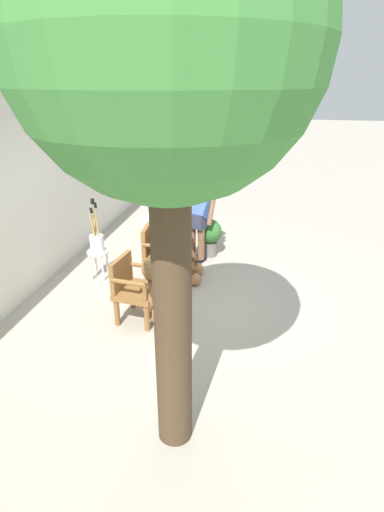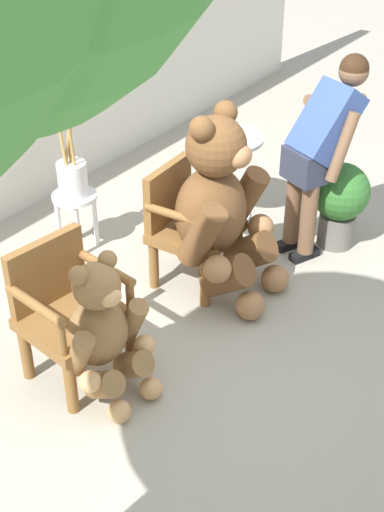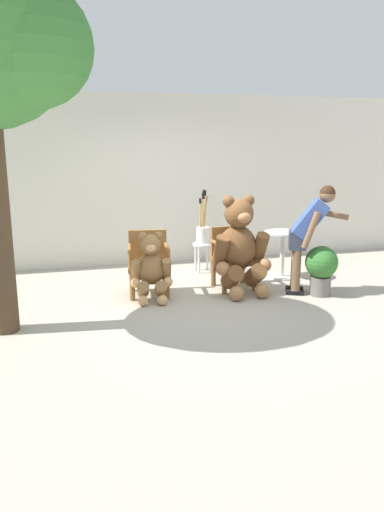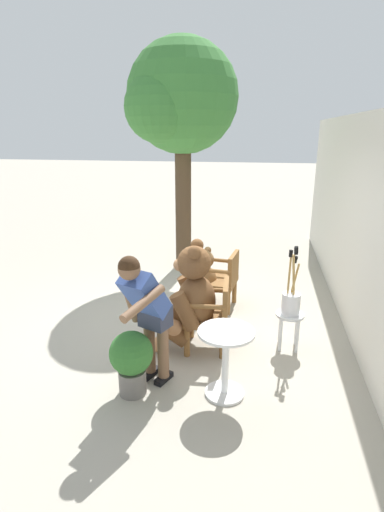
# 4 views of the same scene
# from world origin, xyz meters

# --- Properties ---
(ground_plane) EXTENTS (60.00, 60.00, 0.00)m
(ground_plane) POSITION_xyz_m (0.00, 0.00, 0.00)
(ground_plane) COLOR #A8A091
(wooden_chair_left) EXTENTS (0.62, 0.59, 0.86)m
(wooden_chair_left) POSITION_xyz_m (-0.60, 0.59, 0.46)
(wooden_chair_left) COLOR brown
(wooden_chair_left) RESTS_ON ground
(wooden_chair_right) EXTENTS (0.60, 0.56, 0.86)m
(wooden_chair_right) POSITION_xyz_m (0.61, 0.59, 0.46)
(wooden_chair_right) COLOR brown
(wooden_chair_right) RESTS_ON ground
(teddy_bear_large) EXTENTS (0.81, 0.78, 1.35)m
(teddy_bear_large) POSITION_xyz_m (0.62, 0.34, 0.66)
(teddy_bear_large) COLOR brown
(teddy_bear_large) RESTS_ON ground
(teddy_bear_small) EXTENTS (0.56, 0.55, 0.91)m
(teddy_bear_small) POSITION_xyz_m (-0.62, 0.30, 0.45)
(teddy_bear_small) COLOR olive
(teddy_bear_small) RESTS_ON ground
(person_visitor) EXTENTS (0.89, 0.50, 1.49)m
(person_visitor) POSITION_xyz_m (1.48, 0.05, 0.89)
(person_visitor) COLOR black
(person_visitor) RESTS_ON ground
(white_stool) EXTENTS (0.34, 0.34, 0.46)m
(white_stool) POSITION_xyz_m (0.44, 1.53, 0.36)
(white_stool) COLOR silver
(white_stool) RESTS_ON ground
(brush_bucket) EXTENTS (0.22, 0.22, 0.85)m
(brush_bucket) POSITION_xyz_m (0.44, 1.53, 0.64)
(brush_bucket) COLOR white
(brush_bucket) RESTS_ON white_stool
(round_side_table) EXTENTS (0.56, 0.56, 0.72)m
(round_side_table) POSITION_xyz_m (1.50, 0.86, 0.45)
(round_side_table) COLOR white
(round_side_table) RESTS_ON ground
(potted_plant) EXTENTS (0.44, 0.44, 0.68)m
(potted_plant) POSITION_xyz_m (1.64, -0.07, 0.40)
(potted_plant) COLOR slate
(potted_plant) RESTS_ON ground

